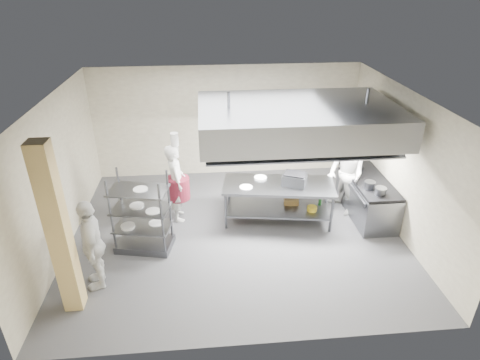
{
  "coord_description": "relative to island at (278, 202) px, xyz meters",
  "views": [
    {
      "loc": [
        -0.59,
        -7.25,
        5.04
      ],
      "look_at": [
        0.1,
        0.2,
        1.18
      ],
      "focal_mm": 30.0,
      "sensor_mm": 36.0,
      "label": 1
    }
  ],
  "objects": [
    {
      "name": "floor",
      "position": [
        -0.98,
        -0.43,
        -0.46
      ],
      "size": [
        7.0,
        7.0,
        0.0
      ],
      "primitive_type": "plane",
      "color": "#37373A",
      "rests_on": "ground"
    },
    {
      "name": "ceiling",
      "position": [
        -0.98,
        -0.43,
        2.54
      ],
      "size": [
        7.0,
        7.0,
        0.0
      ],
      "primitive_type": "plane",
      "rotation": [
        3.14,
        0.0,
        0.0
      ],
      "color": "silver",
      "rests_on": "wall_back"
    },
    {
      "name": "wall_back",
      "position": [
        -0.98,
        2.57,
        1.04
      ],
      "size": [
        7.0,
        0.0,
        7.0
      ],
      "primitive_type": "plane",
      "rotation": [
        1.57,
        0.0,
        0.0
      ],
      "color": "#ACA288",
      "rests_on": "ground"
    },
    {
      "name": "wall_left",
      "position": [
        -4.48,
        -0.43,
        1.04
      ],
      "size": [
        0.0,
        6.0,
        6.0
      ],
      "primitive_type": "plane",
      "rotation": [
        1.57,
        0.0,
        1.57
      ],
      "color": "#ACA288",
      "rests_on": "ground"
    },
    {
      "name": "wall_right",
      "position": [
        2.52,
        -0.43,
        1.04
      ],
      "size": [
        0.0,
        6.0,
        6.0
      ],
      "primitive_type": "plane",
      "rotation": [
        1.57,
        0.0,
        -1.57
      ],
      "color": "#ACA288",
      "rests_on": "ground"
    },
    {
      "name": "column",
      "position": [
        -3.88,
        -2.33,
        1.04
      ],
      "size": [
        0.3,
        0.3,
        3.0
      ],
      "primitive_type": "cube",
      "color": "#E3C074",
      "rests_on": "floor"
    },
    {
      "name": "exhaust_hood",
      "position": [
        0.32,
        -0.03,
        1.94
      ],
      "size": [
        4.0,
        2.5,
        0.6
      ],
      "primitive_type": "cube",
      "color": "slate",
      "rests_on": "ceiling"
    },
    {
      "name": "hood_strip_a",
      "position": [
        -0.58,
        -0.03,
        1.62
      ],
      "size": [
        1.6,
        0.12,
        0.04
      ],
      "primitive_type": "cube",
      "color": "white",
      "rests_on": "exhaust_hood"
    },
    {
      "name": "hood_strip_b",
      "position": [
        1.22,
        -0.03,
        1.62
      ],
      "size": [
        1.6,
        0.12,
        0.04
      ],
      "primitive_type": "cube",
      "color": "white",
      "rests_on": "exhaust_hood"
    },
    {
      "name": "wall_shelf",
      "position": [
        0.82,
        2.41,
        1.04
      ],
      "size": [
        1.5,
        0.28,
        0.04
      ],
      "primitive_type": "cube",
      "color": "slate",
      "rests_on": "wall_back"
    },
    {
      "name": "island",
      "position": [
        0.0,
        0.0,
        0.0
      ],
      "size": [
        2.57,
        1.37,
        0.91
      ],
      "primitive_type": null,
      "rotation": [
        0.0,
        0.0,
        -0.15
      ],
      "color": "gray",
      "rests_on": "floor"
    },
    {
      "name": "island_worktop",
      "position": [
        0.0,
        0.0,
        0.42
      ],
      "size": [
        2.57,
        1.37,
        0.06
      ],
      "primitive_type": "cube",
      "rotation": [
        0.0,
        0.0,
        -0.15
      ],
      "color": "slate",
      "rests_on": "island"
    },
    {
      "name": "island_undershelf",
      "position": [
        0.0,
        0.0,
        -0.16
      ],
      "size": [
        2.36,
        1.24,
        0.04
      ],
      "primitive_type": "cube",
      "rotation": [
        0.0,
        0.0,
        -0.15
      ],
      "color": "slate",
      "rests_on": "island"
    },
    {
      "name": "pass_rack",
      "position": [
        -2.9,
        -0.79,
        0.38
      ],
      "size": [
        1.22,
        0.86,
        1.66
      ],
      "primitive_type": null,
      "rotation": [
        0.0,
        0.0,
        -0.21
      ],
      "color": "slate",
      "rests_on": "floor"
    },
    {
      "name": "cooking_range",
      "position": [
        2.1,
        0.07,
        -0.04
      ],
      "size": [
        0.8,
        2.0,
        0.84
      ],
      "primitive_type": "cube",
      "color": "gray",
      "rests_on": "floor"
    },
    {
      "name": "range_top",
      "position": [
        2.1,
        0.07,
        0.41
      ],
      "size": [
        0.78,
        1.96,
        0.06
      ],
      "primitive_type": "cube",
      "color": "black",
      "rests_on": "cooking_range"
    },
    {
      "name": "chef_head",
      "position": [
        -2.25,
        0.28,
        0.45
      ],
      "size": [
        0.54,
        0.73,
        1.81
      ],
      "primitive_type": "imported",
      "rotation": [
        0.0,
        0.0,
        1.74
      ],
      "color": "white",
      "rests_on": "floor"
    },
    {
      "name": "chef_line",
      "position": [
        1.58,
        0.23,
        0.5
      ],
      "size": [
        0.95,
        1.09,
        1.92
      ],
      "primitive_type": "imported",
      "rotation": [
        0.0,
        0.0,
        -1.3
      ],
      "color": "silver",
      "rests_on": "floor"
    },
    {
      "name": "chef_plating",
      "position": [
        -3.6,
        -1.81,
        0.41
      ],
      "size": [
        0.62,
        1.08,
        1.73
      ],
      "primitive_type": "imported",
      "rotation": [
        0.0,
        0.0,
        -1.36
      ],
      "color": "white",
      "rests_on": "floor"
    },
    {
      "name": "griddle",
      "position": [
        0.34,
        -0.04,
        0.58
      ],
      "size": [
        0.61,
        0.56,
        0.24
      ],
      "primitive_type": "cube",
      "rotation": [
        0.0,
        0.0,
        -0.42
      ],
      "color": "slate",
      "rests_on": "island_worktop"
    },
    {
      "name": "wicker_basket",
      "position": [
        0.34,
        0.13,
        -0.06
      ],
      "size": [
        0.35,
        0.26,
        0.14
      ],
      "primitive_type": "cube",
      "rotation": [
        0.0,
        0.0,
        -0.12
      ],
      "color": "olive",
      "rests_on": "island_undershelf"
    },
    {
      "name": "stockpot",
      "position": [
        1.92,
        -0.35,
        0.53
      ],
      "size": [
        0.24,
        0.24,
        0.16
      ],
      "primitive_type": "cylinder",
      "color": "slate",
      "rests_on": "range_top"
    },
    {
      "name": "plate_stack",
      "position": [
        -2.9,
        -0.79,
        0.08
      ],
      "size": [
        0.28,
        0.28,
        0.05
      ],
      "primitive_type": "cylinder",
      "color": "white",
      "rests_on": "pass_rack"
    }
  ]
}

